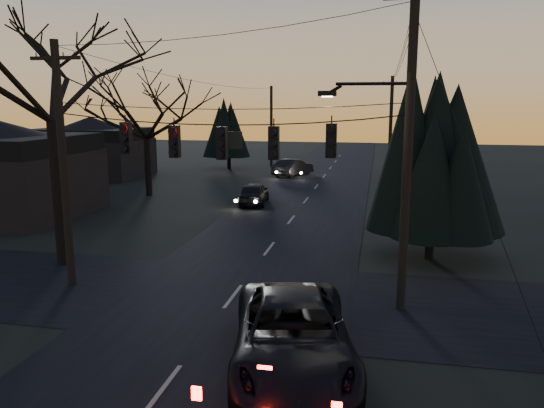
% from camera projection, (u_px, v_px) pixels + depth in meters
% --- Properties ---
extents(main_road, '(8.00, 120.00, 0.02)m').
position_uv_depth(main_road, '(285.00, 228.00, 27.51)').
color(main_road, black).
rests_on(main_road, ground).
extents(cross_road, '(60.00, 7.00, 0.02)m').
position_uv_depth(cross_road, '(233.00, 296.00, 17.89)').
color(cross_road, black).
rests_on(cross_road, ground).
extents(utility_pole_right, '(5.00, 0.30, 10.00)m').
position_uv_depth(utility_pole_right, '(400.00, 309.00, 16.82)').
color(utility_pole_right, black).
rests_on(utility_pole_right, ground).
extents(utility_pole_left, '(1.80, 0.30, 8.50)m').
position_uv_depth(utility_pole_left, '(72.00, 285.00, 19.06)').
color(utility_pole_left, black).
rests_on(utility_pole_left, ground).
extents(utility_pole_far_r, '(1.80, 0.30, 8.50)m').
position_uv_depth(utility_pole_far_r, '(388.00, 181.00, 43.77)').
color(utility_pole_far_r, black).
rests_on(utility_pole_far_r, ground).
extents(utility_pole_far_l, '(0.30, 0.30, 8.00)m').
position_uv_depth(utility_pole_far_l, '(271.00, 167.00, 53.70)').
color(utility_pole_far_l, black).
rests_on(utility_pole_far_l, ground).
extents(span_signal_assembly, '(11.50, 0.44, 1.59)m').
position_uv_depth(span_signal_assembly, '(224.00, 141.00, 16.94)').
color(span_signal_assembly, black).
rests_on(span_signal_assembly, ground).
extents(bare_tree_left, '(8.92, 8.92, 11.43)m').
position_uv_depth(bare_tree_left, '(47.00, 61.00, 19.98)').
color(bare_tree_left, black).
rests_on(bare_tree_left, ground).
extents(evergreen_right, '(4.39, 4.39, 7.40)m').
position_uv_depth(evergreen_right, '(434.00, 156.00, 21.44)').
color(evergreen_right, black).
rests_on(evergreen_right, ground).
extents(bare_tree_dist, '(7.89, 7.89, 7.92)m').
position_uv_depth(bare_tree_dist, '(146.00, 116.00, 36.17)').
color(bare_tree_dist, black).
rests_on(bare_tree_dist, ground).
extents(evergreen_dist, '(3.38, 3.38, 6.11)m').
position_uv_depth(evergreen_dist, '(229.00, 131.00, 51.59)').
color(evergreen_dist, black).
rests_on(evergreen_dist, ground).
extents(house_left_far, '(9.00, 7.00, 5.20)m').
position_uv_depth(house_left_far, '(92.00, 147.00, 46.30)').
color(house_left_far, black).
rests_on(house_left_far, ground).
extents(suv_near, '(4.05, 6.64, 1.72)m').
position_uv_depth(suv_near, '(293.00, 336.00, 12.93)').
color(suv_near, black).
rests_on(suv_near, ground).
extents(sedan_oncoming_a, '(2.08, 4.31, 1.42)m').
position_uv_depth(sedan_oncoming_a, '(254.00, 193.00, 33.90)').
color(sedan_oncoming_a, black).
rests_on(sedan_oncoming_a, ground).
extents(sedan_oncoming_b, '(3.32, 4.76, 1.49)m').
position_uv_depth(sedan_oncoming_b, '(293.00, 168.00, 46.82)').
color(sedan_oncoming_b, black).
rests_on(sedan_oncoming_b, ground).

